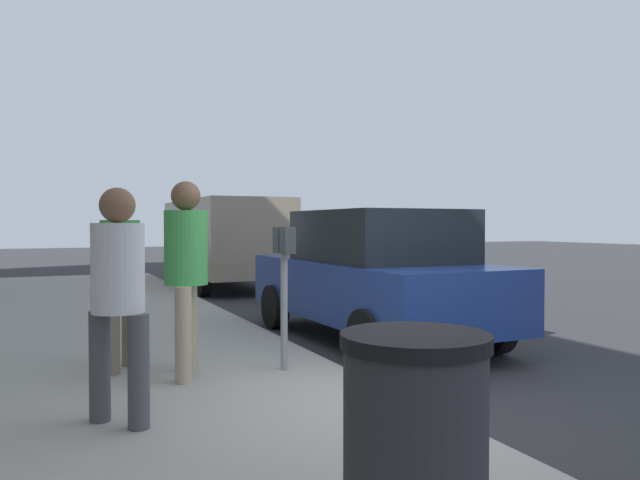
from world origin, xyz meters
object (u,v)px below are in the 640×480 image
Objects in this scene: parking_meter at (284,267)px; pedestrian_at_meter at (186,261)px; parked_van_far at (224,237)px; trash_bin at (415,462)px; parking_officer at (120,267)px; parked_sedan_near at (374,275)px; pedestrian_bystander at (118,287)px.

parking_meter is 0.77× the size of pedestrian_at_meter.
parked_van_far is 13.19m from trash_bin.
parking_meter is at bearing -12.92° from trash_bin.
parking_officer is 0.33× the size of parked_van_far.
pedestrian_at_meter is 1.06× the size of parking_officer.
parked_van_far reaches higher than parked_sedan_near.
parked_sedan_near is at bearing -2.79° from pedestrian_bystander.
parked_van_far is at bearing 0.01° from parked_sedan_near.
trash_bin is (-12.89, 2.75, -0.60)m from parked_van_far.
pedestrian_at_meter is 0.78m from parking_officer.
pedestrian_at_meter is 0.41× the size of parked_sedan_near.
trash_bin is at bearing 167.08° from parking_meter.
parked_van_far is at bearing -12.06° from trash_bin.
parking_officer is (0.66, 1.47, -0.00)m from parking_meter.
parking_officer is 0.39× the size of parked_sedan_near.
parking_officer is at bearing 152.91° from pedestrian_at_meter.
pedestrian_bystander is 4.50m from parked_sedan_near.
pedestrian_bystander reaches higher than trash_bin.
parking_meter is 1.97m from pedestrian_bystander.
parking_officer is 4.32m from trash_bin.
pedestrian_bystander reaches higher than parked_sedan_near.
pedestrian_at_meter is at bearing 18.25° from pedestrian_bystander.
pedestrian_bystander reaches higher than parking_meter.
pedestrian_bystander is 0.32× the size of parked_van_far.
pedestrian_at_meter is at bearing 1.87° from trash_bin.
parking_meter is 9.50m from parked_van_far.
parking_officer reaches higher than parking_meter.
parked_van_far is (7.67, 0.00, 0.36)m from parked_sedan_near.
parked_van_far is at bearing 31.27° from pedestrian_bystander.
pedestrian_bystander is 10.97m from parked_van_far.
trash_bin is (-4.24, -0.65, -0.51)m from parking_officer.
parking_meter is 1.40× the size of trash_bin.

